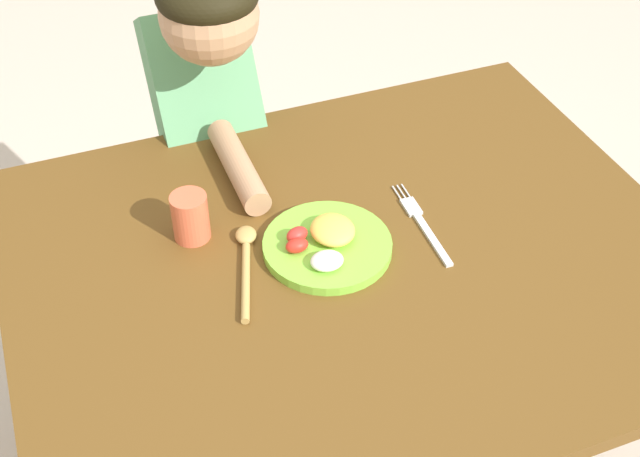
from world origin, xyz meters
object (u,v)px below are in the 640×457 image
object	(u,v)px
plate	(327,244)
spoon	(246,258)
drinking_cup	(190,217)
fork	(422,224)
person	(210,147)

from	to	relation	value
plate	spoon	bearing A→B (deg)	170.94
spoon	drinking_cup	xyz separation A→B (m)	(-0.07, 0.10, 0.04)
fork	spoon	world-z (taller)	spoon
plate	drinking_cup	bearing A→B (deg)	150.06
person	fork	bearing A→B (deg)	118.72
spoon	fork	bearing A→B (deg)	-76.07
plate	drinking_cup	size ratio (longest dim) A/B	2.54
person	plate	bearing A→B (deg)	99.54
fork	drinking_cup	xyz separation A→B (m)	(-0.39, 0.12, 0.04)
fork	plate	bearing A→B (deg)	92.18
spoon	person	xyz separation A→B (m)	(0.06, 0.46, -0.09)
plate	spoon	size ratio (longest dim) A/B	1.02
plate	spoon	world-z (taller)	plate
plate	spoon	xyz separation A→B (m)	(-0.14, 0.02, -0.01)
drinking_cup	person	distance (m)	0.40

